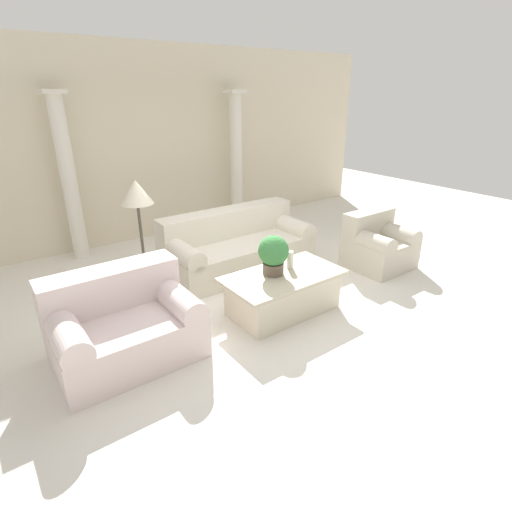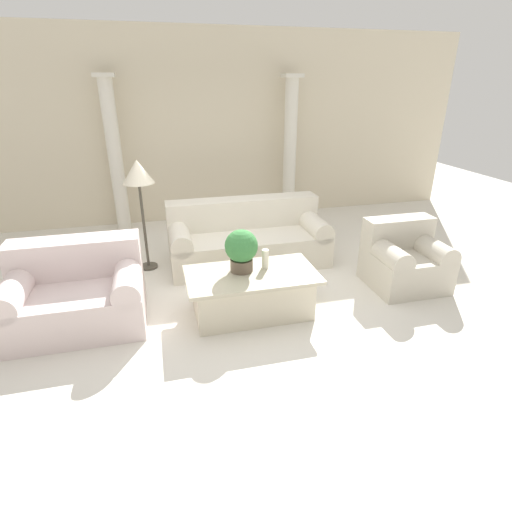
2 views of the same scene
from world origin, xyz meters
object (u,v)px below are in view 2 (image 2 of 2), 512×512
at_px(sofa_long, 247,238).
at_px(loveseat, 77,292).
at_px(floor_lamp, 138,177).
at_px(armchair, 404,258).
at_px(coffee_table, 252,293).
at_px(potted_plant, 241,249).

distance_m(sofa_long, loveseat, 2.36).
height_order(floor_lamp, armchair, floor_lamp).
distance_m(sofa_long, armchair, 2.10).
bearing_deg(loveseat, coffee_table, -8.96).
xyz_separation_m(potted_plant, armchair, (2.09, 0.11, -0.39)).
bearing_deg(armchair, sofa_long, 145.32).
xyz_separation_m(coffee_table, armchair, (2.00, 0.20, 0.10)).
height_order(loveseat, armchair, loveseat).
distance_m(loveseat, potted_plant, 1.77).
distance_m(loveseat, armchair, 3.81).
height_order(coffee_table, potted_plant, potted_plant).
height_order(coffee_table, floor_lamp, floor_lamp).
height_order(loveseat, floor_lamp, floor_lamp).
bearing_deg(floor_lamp, potted_plant, -54.06).
xyz_separation_m(loveseat, potted_plant, (1.72, -0.20, 0.39)).
bearing_deg(coffee_table, armchair, 5.61).
bearing_deg(floor_lamp, sofa_long, -4.01).
relative_size(floor_lamp, armchair, 1.68).
height_order(loveseat, coffee_table, loveseat).
xyz_separation_m(sofa_long, armchair, (1.73, -1.19, 0.01)).
bearing_deg(loveseat, armchair, -1.33).
xyz_separation_m(loveseat, coffee_table, (1.81, -0.29, -0.11)).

